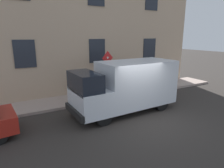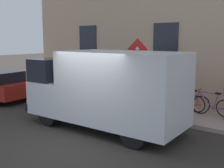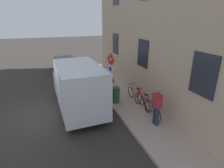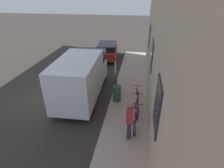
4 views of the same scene
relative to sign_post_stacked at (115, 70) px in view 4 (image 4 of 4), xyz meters
The scene contains 11 objects.
ground_plane 3.48m from the sign_post_stacked, behind, with size 80.00×80.00×0.00m, color #312C29.
sidewalk_slab 1.90m from the sign_post_stacked, 13.75° to the right, with size 2.02×17.57×0.14m, color #AD978B.
building_facade 3.35m from the sign_post_stacked, ahead, with size 0.75×15.57×8.64m.
sign_post_stacked is the anchor object (origin of this frame).
delivery_van 1.95m from the sign_post_stacked, behind, with size 2.17×5.39×2.50m.
parked_hatchback 7.19m from the sign_post_stacked, 104.20° to the left, with size 2.11×4.14×1.38m.
bicycle_purple 2.95m from the sign_post_stacked, 61.38° to the right, with size 0.46×1.71×0.89m.
bicycle_red 2.31m from the sign_post_stacked, 48.73° to the right, with size 0.46×1.72×0.89m.
bicycle_orange 1.88m from the sign_post_stacked, 24.02° to the right, with size 0.46×1.72×0.89m.
pedestrian 3.31m from the sign_post_stacked, 71.64° to the right, with size 0.27×0.41×1.72m.
litter_bin 1.25m from the sign_post_stacked, 68.31° to the right, with size 0.44×0.44×0.90m, color #2D5133.
Camera 4 is at (4.21, -8.37, 5.53)m, focal length 28.25 mm.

